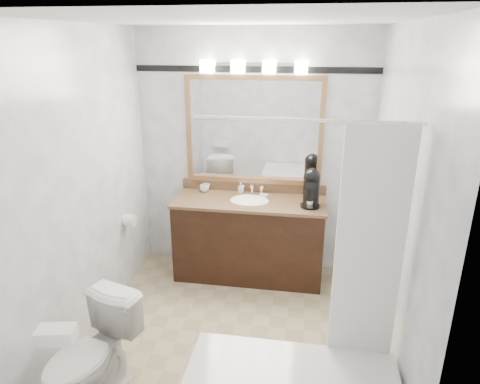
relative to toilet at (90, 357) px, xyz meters
name	(u,v)px	position (x,y,z in m)	size (l,w,h in m)	color
room	(231,198)	(0.82, 0.83, 0.88)	(2.42, 2.62, 2.52)	tan
vanity	(249,237)	(0.82, 1.84, 0.08)	(1.53, 0.58, 0.97)	black
mirror	(254,131)	(0.82, 2.11, 1.13)	(1.40, 0.04, 1.10)	#A67A4B
vanity_light_bar	(254,66)	(0.82, 2.06, 1.77)	(1.02, 0.14, 0.12)	silver
accent_stripe	(254,69)	(0.82, 2.12, 1.73)	(2.40, 0.01, 0.06)	black
tp_roll	(129,220)	(-0.32, 1.49, 0.33)	(0.12, 0.12, 0.11)	white
toilet	(90,357)	(0.00, 0.00, 0.00)	(0.41, 0.72, 0.73)	white
tissue_box	(56,335)	(0.00, -0.29, 0.41)	(0.22, 0.12, 0.09)	white
coffee_maker	(311,187)	(1.43, 1.81, 0.67)	(0.19, 0.24, 0.37)	black
cup_left	(204,188)	(0.31, 2.02, 0.52)	(0.10, 0.10, 0.08)	white
cup_right	(206,187)	(0.33, 2.06, 0.52)	(0.08, 0.08, 0.07)	white
soap_bottle_a	(241,188)	(0.70, 2.05, 0.54)	(0.05, 0.05, 0.11)	white
soap_bar	(264,196)	(0.95, 1.96, 0.50)	(0.09, 0.06, 0.03)	beige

